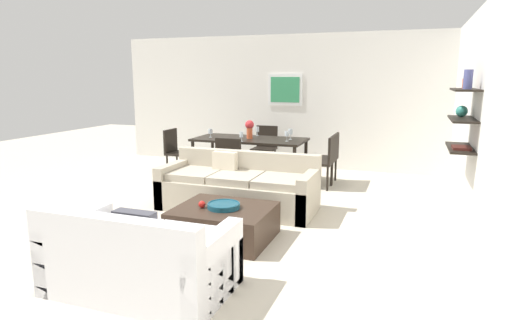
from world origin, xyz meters
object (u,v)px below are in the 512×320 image
Objects in this scene: loveseat_white at (140,259)px; dining_chair_head at (265,145)px; dining_table at (250,142)px; wine_glass_foot at (241,135)px; sofa_beige at (238,189)px; dining_chair_left_near at (176,149)px; wine_glass_right_far at (290,132)px; coffee_table at (224,223)px; dining_chair_right_near at (324,159)px; decorative_bowl at (224,205)px; wine_glass_head at (257,130)px; wine_glass_left_near at (211,131)px; wine_glass_right_near at (287,134)px; dining_chair_right_far at (329,154)px; apple_on_coffee_table at (202,204)px; centerpiece_vase at (250,128)px; dining_chair_foot at (231,160)px.

loveseat_white is 5.25m from dining_chair_head.
dining_table is 11.85× the size of wine_glass_foot.
dining_chair_head is at bearing 90.00° from dining_table.
sofa_beige is 2.50m from dining_chair_left_near.
wine_glass_foot is (1.42, -0.20, 0.36)m from dining_chair_left_near.
wine_glass_right_far is at bearing 8.67° from dining_chair_left_near.
dining_chair_right_near is (0.62, 2.74, 0.31)m from coffee_table.
wine_glass_head is at bearing 103.41° from decorative_bowl.
decorative_bowl is 2.19× the size of wine_glass_foot.
wine_glass_head is at bearing 35.70° from wine_glass_left_near.
dining_table is at bearing 9.02° from wine_glass_left_near.
wine_glass_right_far is at bearing 90.00° from wine_glass_right_near.
wine_glass_foot is at bearing -144.30° from wine_glass_right_far.
dining_chair_right_far is at bearing 8.67° from wine_glass_left_near.
sofa_beige is 12.89× the size of wine_glass_head.
dining_chair_left_near is 1.00× the size of dining_chair_right_near.
wine_glass_head is at bearing 97.34° from loveseat_white.
loveseat_white is at bearing -72.33° from wine_glass_left_near.
wine_glass_right_near is at bearing 91.28° from coffee_table.
coffee_table is 3.92m from dining_chair_head.
apple_on_coffee_table reaches higher than decorative_bowl.
coffee_table is at bearing -74.88° from centerpiece_vase.
decorative_bowl is (0.01, -0.03, 0.22)m from coffee_table.
dining_chair_foot is (-0.57, 2.17, 0.08)m from apple_on_coffee_table.
sofa_beige is 2.49× the size of dining_chair_head.
wine_glass_left_near is (-1.53, 2.84, 0.67)m from coffee_table.
wine_glass_right_near is at bearing -154.46° from dining_chair_right_far.
wine_glass_head is (-0.00, -0.47, 0.36)m from dining_chair_head.
wine_glass_right_near is (0.12, 4.21, 0.59)m from loveseat_white.
dining_chair_head is (-0.80, 3.83, 0.31)m from coffee_table.
wine_glass_head is (-0.80, 3.36, 0.67)m from coffee_table.
sofa_beige is at bearing 104.12° from coffee_table.
wine_glass_left_near reaches higher than decorative_bowl.
wine_glass_foot is at bearing -156.34° from dining_chair_right_far.
wine_glass_right_far is at bearing 9.02° from wine_glass_left_near.
apple_on_coffee_table is at bearing -75.36° from dining_chair_foot.
dining_chair_right_near is (0.91, 1.58, 0.21)m from sofa_beige.
sofa_beige is 2.49× the size of dining_chair_left_near.
dining_chair_head reaches higher than sofa_beige.
loveseat_white is at bearing -98.31° from decorative_bowl.
sofa_beige is at bearing -39.42° from dining_chair_left_near.
dining_chair_head reaches higher than decorative_bowl.
wine_glass_right_near reaches higher than dining_chair_head.
dining_chair_right_near is at bearing 77.56° from decorative_bowl.
wine_glass_left_near is at bearing -170.98° from dining_table.
coffee_table is 6.34× the size of wine_glass_foot.
wine_glass_left_near is 0.75m from centerpiece_vase.
centerpiece_vase is (1.42, 0.19, 0.44)m from dining_chair_left_near.
dining_chair_head is (-0.81, 3.86, 0.09)m from decorative_bowl.
dining_chair_right_far is at bearing 65.44° from sofa_beige.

